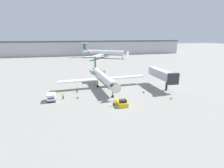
{
  "coord_description": "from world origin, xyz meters",
  "views": [
    {
      "loc": [
        -11.62,
        -37.77,
        16.81
      ],
      "look_at": [
        0.0,
        8.71,
        3.39
      ],
      "focal_mm": 28.0,
      "sensor_mm": 36.0,
      "label": 1
    }
  ],
  "objects_px": {
    "worker_near_tug": "(114,103)",
    "jet_bridge": "(162,75)",
    "airplane_main": "(103,77)",
    "worker_by_wing": "(77,90)",
    "worker_on_apron": "(63,96)",
    "traffic_cone_left": "(78,97)",
    "airplane_parked_far_left": "(104,53)",
    "pushback_tug": "(122,103)",
    "traffic_cone_right": "(144,92)",
    "luggage_cart": "(51,97)",
    "traffic_cone_mid": "(171,98)"
  },
  "relations": [
    {
      "from": "jet_bridge",
      "to": "worker_near_tug",
      "type": "bearing_deg",
      "value": -149.54
    },
    {
      "from": "airplane_main",
      "to": "jet_bridge",
      "type": "height_order",
      "value": "airplane_main"
    },
    {
      "from": "luggage_cart",
      "to": "traffic_cone_left",
      "type": "bearing_deg",
      "value": 4.66
    },
    {
      "from": "luggage_cart",
      "to": "worker_on_apron",
      "type": "relative_size",
      "value": 1.76
    },
    {
      "from": "traffic_cone_mid",
      "to": "traffic_cone_right",
      "type": "bearing_deg",
      "value": 127.5
    },
    {
      "from": "pushback_tug",
      "to": "jet_bridge",
      "type": "height_order",
      "value": "jet_bridge"
    },
    {
      "from": "pushback_tug",
      "to": "worker_near_tug",
      "type": "bearing_deg",
      "value": 178.1
    },
    {
      "from": "luggage_cart",
      "to": "jet_bridge",
      "type": "distance_m",
      "value": 34.8
    },
    {
      "from": "pushback_tug",
      "to": "jet_bridge",
      "type": "xyz_separation_m",
      "value": [
        17.27,
        11.39,
        3.79
      ]
    },
    {
      "from": "luggage_cart",
      "to": "traffic_cone_mid",
      "type": "bearing_deg",
      "value": -11.45
    },
    {
      "from": "airplane_main",
      "to": "luggage_cart",
      "type": "height_order",
      "value": "airplane_main"
    },
    {
      "from": "pushback_tug",
      "to": "luggage_cart",
      "type": "height_order",
      "value": "luggage_cart"
    },
    {
      "from": "traffic_cone_mid",
      "to": "worker_on_apron",
      "type": "bearing_deg",
      "value": 166.06
    },
    {
      "from": "traffic_cone_left",
      "to": "jet_bridge",
      "type": "distance_m",
      "value": 28.14
    },
    {
      "from": "airplane_main",
      "to": "traffic_cone_right",
      "type": "bearing_deg",
      "value": -40.41
    },
    {
      "from": "luggage_cart",
      "to": "airplane_parked_far_left",
      "type": "xyz_separation_m",
      "value": [
        31.86,
        85.94,
        2.98
      ]
    },
    {
      "from": "airplane_main",
      "to": "worker_on_apron",
      "type": "height_order",
      "value": "airplane_main"
    },
    {
      "from": "airplane_main",
      "to": "pushback_tug",
      "type": "distance_m",
      "value": 17.22
    },
    {
      "from": "traffic_cone_right",
      "to": "traffic_cone_mid",
      "type": "xyz_separation_m",
      "value": [
        5.14,
        -6.69,
        -0.06
      ]
    },
    {
      "from": "airplane_main",
      "to": "traffic_cone_left",
      "type": "relative_size",
      "value": 40.18
    },
    {
      "from": "luggage_cart",
      "to": "worker_near_tug",
      "type": "height_order",
      "value": "luggage_cart"
    },
    {
      "from": "airplane_main",
      "to": "traffic_cone_right",
      "type": "xyz_separation_m",
      "value": [
        10.74,
        -9.14,
        -3.03
      ]
    },
    {
      "from": "worker_by_wing",
      "to": "worker_on_apron",
      "type": "distance_m",
      "value": 6.29
    },
    {
      "from": "traffic_cone_left",
      "to": "airplane_parked_far_left",
      "type": "bearing_deg",
      "value": 73.63
    },
    {
      "from": "luggage_cart",
      "to": "traffic_cone_left",
      "type": "relative_size",
      "value": 4.16
    },
    {
      "from": "airplane_parked_far_left",
      "to": "airplane_main",
      "type": "bearing_deg",
      "value": -101.92
    },
    {
      "from": "worker_near_tug",
      "to": "jet_bridge",
      "type": "relative_size",
      "value": 0.12
    },
    {
      "from": "worker_on_apron",
      "to": "traffic_cone_right",
      "type": "bearing_deg",
      "value": -1.05
    },
    {
      "from": "pushback_tug",
      "to": "traffic_cone_right",
      "type": "relative_size",
      "value": 4.78
    },
    {
      "from": "pushback_tug",
      "to": "traffic_cone_right",
      "type": "height_order",
      "value": "pushback_tug"
    },
    {
      "from": "traffic_cone_left",
      "to": "airplane_parked_far_left",
      "type": "xyz_separation_m",
      "value": [
        25.08,
        85.38,
        3.68
      ]
    },
    {
      "from": "worker_near_tug",
      "to": "worker_by_wing",
      "type": "xyz_separation_m",
      "value": [
        -8.22,
        12.99,
        0.06
      ]
    },
    {
      "from": "worker_by_wing",
      "to": "airplane_parked_far_left",
      "type": "xyz_separation_m",
      "value": [
        24.93,
        80.37,
        3.05
      ]
    },
    {
      "from": "pushback_tug",
      "to": "traffic_cone_right",
      "type": "xyz_separation_m",
      "value": [
        9.32,
        7.79,
        -0.29
      ]
    },
    {
      "from": "luggage_cart",
      "to": "jet_bridge",
      "type": "relative_size",
      "value": 0.21
    },
    {
      "from": "luggage_cart",
      "to": "jet_bridge",
      "type": "bearing_deg",
      "value": 6.46
    },
    {
      "from": "luggage_cart",
      "to": "jet_bridge",
      "type": "height_order",
      "value": "jet_bridge"
    },
    {
      "from": "airplane_main",
      "to": "jet_bridge",
      "type": "bearing_deg",
      "value": -16.52
    },
    {
      "from": "airplane_main",
      "to": "worker_on_apron",
      "type": "distance_m",
      "value": 15.7
    },
    {
      "from": "worker_near_tug",
      "to": "traffic_cone_mid",
      "type": "relative_size",
      "value": 2.49
    },
    {
      "from": "traffic_cone_left",
      "to": "worker_on_apron",
      "type": "bearing_deg",
      "value": 177.43
    },
    {
      "from": "worker_near_tug",
      "to": "worker_on_apron",
      "type": "bearing_deg",
      "value": 146.32
    },
    {
      "from": "airplane_main",
      "to": "worker_by_wing",
      "type": "xyz_separation_m",
      "value": [
        -8.79,
        -3.88,
        -2.49
      ]
    },
    {
      "from": "traffic_cone_left",
      "to": "airplane_parked_far_left",
      "type": "height_order",
      "value": "airplane_parked_far_left"
    },
    {
      "from": "airplane_main",
      "to": "worker_on_apron",
      "type": "bearing_deg",
      "value": -145.78
    },
    {
      "from": "airplane_main",
      "to": "worker_on_apron",
      "type": "xyz_separation_m",
      "value": [
        -12.81,
        -8.71,
        -2.51
      ]
    },
    {
      "from": "airplane_parked_far_left",
      "to": "jet_bridge",
      "type": "height_order",
      "value": "airplane_parked_far_left"
    },
    {
      "from": "traffic_cone_left",
      "to": "airplane_parked_far_left",
      "type": "relative_size",
      "value": 0.02
    },
    {
      "from": "worker_near_tug",
      "to": "traffic_cone_mid",
      "type": "height_order",
      "value": "worker_near_tug"
    },
    {
      "from": "traffic_cone_right",
      "to": "airplane_main",
      "type": "bearing_deg",
      "value": 139.59
    }
  ]
}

